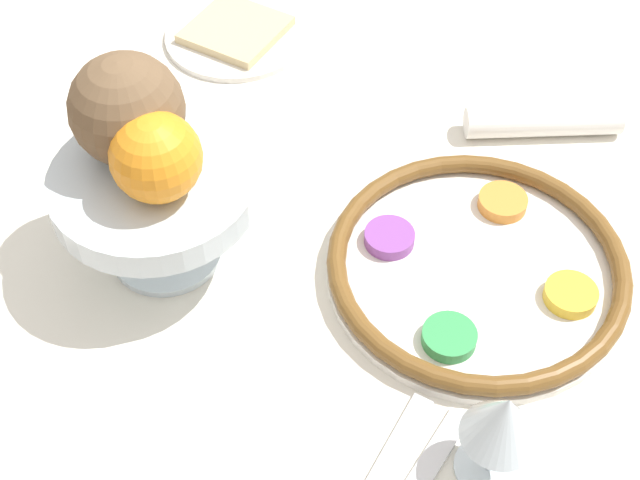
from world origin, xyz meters
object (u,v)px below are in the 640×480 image
object	(u,v)px
fruit_stand	(155,193)
seder_plate	(477,267)
wine_glass	(503,422)
napkin_roll	(543,121)
coconut	(127,109)
orange_fruit	(156,157)
bread_plate	(236,34)

from	to	relation	value
fruit_stand	seder_plate	bearing A→B (deg)	-162.26
wine_glass	napkin_roll	size ratio (longest dim) A/B	0.64
wine_glass	napkin_roll	bearing A→B (deg)	-82.05
seder_plate	napkin_roll	xyz separation A→B (m)	(-0.01, -0.24, 0.00)
wine_glass	coconut	distance (m)	0.44
seder_plate	orange_fruit	size ratio (longest dim) A/B	3.60
fruit_stand	coconut	bearing A→B (deg)	-36.18
napkin_roll	seder_plate	bearing A→B (deg)	87.71
wine_glass	fruit_stand	size ratio (longest dim) A/B	0.57
fruit_stand	coconut	size ratio (longest dim) A/B	1.86
bread_plate	napkin_roll	distance (m)	0.42
fruit_stand	bread_plate	world-z (taller)	fruit_stand
orange_fruit	napkin_roll	bearing A→B (deg)	-130.34
napkin_roll	coconut	bearing A→B (deg)	42.30
fruit_stand	napkin_roll	bearing A→B (deg)	-133.15
orange_fruit	napkin_roll	size ratio (longest dim) A/B	0.47
fruit_stand	orange_fruit	bearing A→B (deg)	145.67
wine_glass	seder_plate	bearing A→B (deg)	-70.63
seder_plate	coconut	distance (m)	0.38
orange_fruit	napkin_roll	distance (m)	0.49
seder_plate	napkin_roll	size ratio (longest dim) A/B	1.70
wine_glass	bread_plate	xyz separation A→B (m)	(0.48, -0.47, -0.08)
seder_plate	fruit_stand	distance (m)	0.34
bread_plate	coconut	bearing A→B (deg)	101.42
seder_plate	coconut	world-z (taller)	coconut
seder_plate	coconut	xyz separation A→B (m)	(0.34, 0.08, 0.16)
fruit_stand	napkin_roll	xyz separation A→B (m)	(-0.32, -0.34, -0.07)
wine_glass	bread_plate	size ratio (longest dim) A/B	0.62
orange_fruit	coconut	xyz separation A→B (m)	(0.05, -0.04, 0.01)
coconut	napkin_roll	size ratio (longest dim) A/B	0.60
napkin_roll	wine_glass	bearing A→B (deg)	97.95
seder_plate	wine_glass	bearing A→B (deg)	109.37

